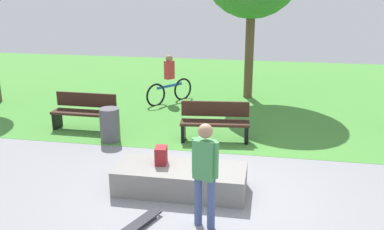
{
  "coord_description": "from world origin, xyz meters",
  "views": [
    {
      "loc": [
        0.93,
        -6.52,
        3.55
      ],
      "look_at": [
        -0.5,
        1.32,
        1.08
      ],
      "focal_mm": 39.66,
      "sensor_mm": 36.0,
      "label": 1
    }
  ],
  "objects": [
    {
      "name": "cyclist_on_bicycle",
      "position": [
        -2.06,
        5.93,
        0.63
      ],
      "size": [
        1.13,
        1.5,
        1.52
      ],
      "color": "black",
      "rests_on": "ground_plane"
    },
    {
      "name": "ground_plane",
      "position": [
        0.0,
        0.0,
        0.0
      ],
      "size": [
        28.0,
        28.0,
        0.0
      ],
      "primitive_type": "plane",
      "color": "gray"
    },
    {
      "name": "skater_performing_trick",
      "position": [
        0.09,
        -0.88,
        0.96
      ],
      "size": [
        0.41,
        0.29,
        1.65
      ],
      "color": "#3F5184",
      "rests_on": "ground_plane"
    },
    {
      "name": "backpack_on_ledge",
      "position": [
        -0.88,
        0.29,
        0.61
      ],
      "size": [
        0.23,
        0.3,
        0.32
      ],
      "primitive_type": "cube",
      "rotation": [
        0.0,
        0.0,
        4.83
      ],
      "color": "maroon",
      "rests_on": "concrete_ledge"
    },
    {
      "name": "trash_bin",
      "position": [
        -2.65,
        2.36,
        0.4
      ],
      "size": [
        0.46,
        0.46,
        0.8
      ],
      "primitive_type": "cylinder",
      "color": "#4C4C51",
      "rests_on": "ground_plane"
    },
    {
      "name": "grass_lawn",
      "position": [
        0.0,
        8.03,
        0.0
      ],
      "size": [
        26.6,
        11.95,
        0.01
      ],
      "primitive_type": "cube",
      "color": "#478C38",
      "rests_on": "ground_plane"
    },
    {
      "name": "skateboard_by_ledge",
      "position": [
        -0.86,
        -1.03,
        0.06
      ],
      "size": [
        0.48,
        0.82,
        0.08
      ],
      "color": "black",
      "rests_on": "ground_plane"
    },
    {
      "name": "park_bench_by_oak",
      "position": [
        -3.59,
        3.08,
        0.48
      ],
      "size": [
        1.61,
        0.5,
        0.91
      ],
      "color": "#331E14",
      "rests_on": "ground_plane"
    },
    {
      "name": "concrete_ledge",
      "position": [
        -0.5,
        0.19,
        0.23
      ],
      "size": [
        2.31,
        0.95,
        0.45
      ],
      "primitive_type": "cube",
      "color": "gray",
      "rests_on": "ground_plane"
    },
    {
      "name": "park_bench_near_path",
      "position": [
        -0.24,
        2.86,
        0.48
      ],
      "size": [
        1.64,
        0.64,
        0.91
      ],
      "color": "#331E14",
      "rests_on": "ground_plane"
    }
  ]
}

